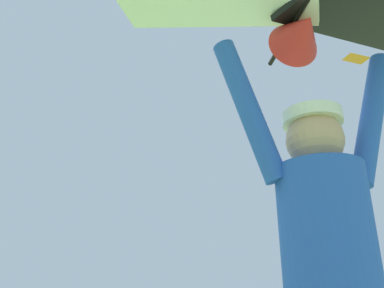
# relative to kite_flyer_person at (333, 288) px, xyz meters

# --- Properties ---
(kite_flyer_person) EXTENTS (0.81, 0.36, 1.92)m
(kite_flyer_person) POSITION_rel_kite_flyer_person_xyz_m (0.00, 0.00, 0.00)
(kite_flyer_person) COLOR #424751
(kite_flyer_person) RESTS_ON ground
(distant_kite_orange_high_right) EXTENTS (1.24, 1.23, 0.37)m
(distant_kite_orange_high_right) POSITION_rel_kite_flyer_person_xyz_m (8.97, 11.41, 9.71)
(distant_kite_orange_high_right) COLOR orange
(marker_flag) EXTENTS (0.30, 0.24, 2.09)m
(marker_flag) POSITION_rel_kite_flyer_person_xyz_m (3.14, 5.43, 0.87)
(marker_flag) COLOR silver
(marker_flag) RESTS_ON ground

